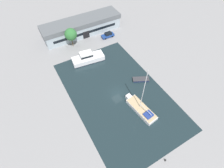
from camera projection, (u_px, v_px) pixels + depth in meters
name	position (u px, v px, depth m)	size (l,w,h in m)	color
ground_plane	(117.00, 93.00, 46.83)	(440.00, 440.00, 0.00)	gray
water_canal	(117.00, 93.00, 46.83)	(23.10, 37.80, 0.01)	#19282D
warehouse_building	(82.00, 26.00, 62.34)	(28.39, 7.67, 5.35)	#99A8B2
quay_tree_near_building	(71.00, 34.00, 56.00)	(3.96, 3.96, 6.64)	brown
parked_car	(108.00, 35.00, 62.11)	(4.58, 1.82, 1.80)	navy
sailboat_moored	(141.00, 109.00, 43.06)	(3.91, 9.81, 13.95)	silver
motor_cruiser	(88.00, 58.00, 53.94)	(10.26, 4.92, 3.36)	white
small_dinghy	(141.00, 79.00, 49.64)	(4.95, 3.68, 0.53)	#19234C
mooring_bollard	(165.00, 160.00, 35.68)	(0.32, 0.32, 0.61)	black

